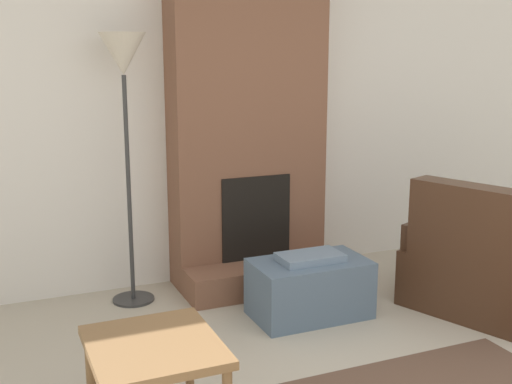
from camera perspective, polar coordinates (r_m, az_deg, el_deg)
name	(u,v)px	position (r m, az deg, el deg)	size (l,w,h in m)	color
wall_back	(238,111)	(5.02, -1.62, 7.19)	(7.22, 0.06, 2.60)	silver
fireplace	(249,126)	(4.83, -0.65, 5.89)	(1.18, 0.65, 2.60)	brown
ottoman	(310,287)	(4.37, 4.79, -8.43)	(0.77, 0.46, 0.44)	slate
armchair	(482,271)	(4.70, 19.43, -6.61)	(1.12, 1.17, 0.92)	#422819
side_table	(154,357)	(2.96, -9.04, -14.32)	(0.56, 0.62, 0.51)	brown
floor_lamp_left	(124,74)	(4.44, -11.68, 10.21)	(0.31, 0.31, 1.88)	#333333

